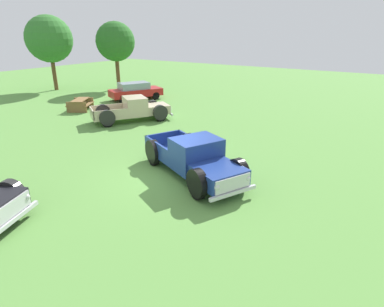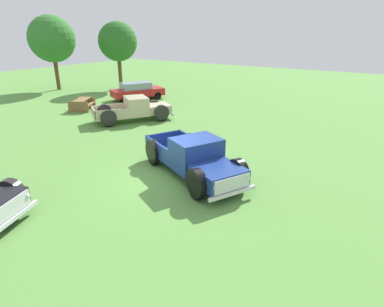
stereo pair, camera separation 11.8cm
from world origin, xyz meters
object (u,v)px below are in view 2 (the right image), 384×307
object	(u,v)px
picnic_table	(82,103)
oak_tree_west	(118,42)
pickup_truck_behind_right	(138,109)
pickup_truck_foreground	(197,160)
oak_tree_east	(52,39)
sedan_distant_a	(137,91)

from	to	relation	value
picnic_table	oak_tree_west	bearing A→B (deg)	27.65
pickup_truck_behind_right	oak_tree_west	xyz separation A→B (m)	(7.90, 9.49, 3.65)
pickup_truck_foreground	picnic_table	xyz separation A→B (m)	(5.07, 13.11, -0.27)
oak_tree_west	oak_tree_east	bearing A→B (deg)	128.72
pickup_truck_behind_right	picnic_table	size ratio (longest dim) A/B	2.18
pickup_truck_behind_right	oak_tree_east	world-z (taller)	oak_tree_east
picnic_table	pickup_truck_behind_right	bearing A→B (deg)	-88.98
picnic_table	oak_tree_west	distance (m)	9.82
pickup_truck_behind_right	sedan_distant_a	size ratio (longest dim) A/B	1.12
sedan_distant_a	picnic_table	world-z (taller)	sedan_distant_a
pickup_truck_foreground	pickup_truck_behind_right	world-z (taller)	pickup_truck_foreground
sedan_distant_a	pickup_truck_foreground	bearing A→B (deg)	-129.10
picnic_table	oak_tree_west	size ratio (longest dim) A/B	0.37
sedan_distant_a	oak_tree_east	distance (m)	10.37
pickup_truck_behind_right	oak_tree_east	size ratio (longest dim) A/B	0.75
pickup_truck_foreground	sedan_distant_a	size ratio (longest dim) A/B	1.22
pickup_truck_behind_right	picnic_table	world-z (taller)	pickup_truck_behind_right
pickup_truck_behind_right	oak_tree_west	distance (m)	12.87
pickup_truck_foreground	picnic_table	bearing A→B (deg)	68.86
pickup_truck_foreground	picnic_table	world-z (taller)	pickup_truck_foreground
oak_tree_east	pickup_truck_behind_right	bearing A→B (deg)	-106.49
pickup_truck_foreground	pickup_truck_behind_right	xyz separation A→B (m)	(5.16, 7.81, -0.05)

